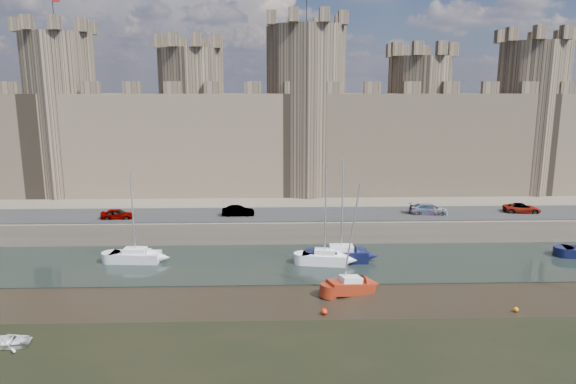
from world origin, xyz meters
The scene contains 15 objects.
water_channel centered at (0.00, 24.00, 0.04)m, with size 160.00×12.00×0.08m, color black.
quay centered at (0.00, 60.00, 1.25)m, with size 160.00×60.00×2.50m, color #4C443A.
road centered at (0.00, 34.00, 2.55)m, with size 160.00×7.00×0.10m, color black.
castle centered at (-0.64, 48.00, 11.67)m, with size 108.50×11.00×29.00m.
car_0 centered at (-20.51, 32.44, 3.12)m, with size 1.46×3.63×1.24m, color gray.
car_1 centered at (-6.81, 33.49, 3.12)m, with size 1.31×3.77×1.24m, color gray.
car_2 centered at (15.74, 33.63, 3.16)m, with size 1.85×4.54×1.32m, color gray.
car_3 centered at (27.18, 34.07, 3.09)m, with size 1.94×4.21×1.17m, color gray.
sailboat_0 centered at (-16.57, 24.59, 0.73)m, with size 5.00×2.20×9.14m.
sailboat_1 centered at (4.13, 24.19, 0.82)m, with size 5.29×2.16×10.51m.
sailboat_2 centered at (2.38, 23.37, 0.78)m, with size 4.67×2.42×9.59m.
sailboat_4 centered at (3.85, 16.15, 0.71)m, with size 4.38×2.91×9.54m.
dinghy_6 centered at (-20.96, 7.66, 0.34)m, with size 2.32×0.67×3.25m, color silver.
buoy_1 centered at (1.20, 12.00, 0.25)m, with size 0.49×0.49×0.49m, color red.
buoy_3 centered at (16.29, 12.00, 0.20)m, with size 0.39×0.39×0.39m, color orange.
Camera 1 is at (-2.72, -24.98, 17.23)m, focal length 32.00 mm.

